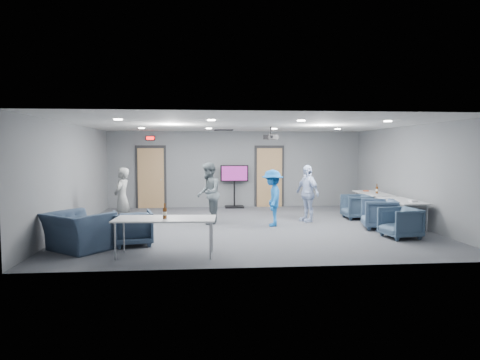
{
  "coord_description": "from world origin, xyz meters",
  "views": [
    {
      "loc": [
        -1.21,
        -11.22,
        2.03
      ],
      "look_at": [
        -0.16,
        0.62,
        1.2
      ],
      "focal_mm": 32.0,
      "sensor_mm": 36.0,
      "label": 1
    }
  ],
  "objects": [
    {
      "name": "person_c",
      "position": [
        1.77,
        0.66,
        0.81
      ],
      "size": [
        0.74,
        1.02,
        1.61
      ],
      "primitive_type": "imported",
      "rotation": [
        0.0,
        0.0,
        -1.15
      ],
      "color": "#C6D8FE",
      "rests_on": "floor"
    },
    {
      "name": "person_b",
      "position": [
        -1.04,
        0.51,
        0.85
      ],
      "size": [
        0.72,
        0.88,
        1.7
      ],
      "primitive_type": "imported",
      "rotation": [
        0.0,
        0.0,
        -1.67
      ],
      "color": "#525D62",
      "rests_on": "floor"
    },
    {
      "name": "downlights",
      "position": [
        0.0,
        0.0,
        2.68
      ],
      "size": [
        6.18,
        3.78,
        0.02
      ],
      "color": "white",
      "rests_on": "ceiling"
    },
    {
      "name": "chair_right_b",
      "position": [
        3.35,
        -0.64,
        0.39
      ],
      "size": [
        1.02,
        1.0,
        0.77
      ],
      "primitive_type": "imported",
      "rotation": [
        0.0,
        0.0,
        -1.8
      ],
      "color": "#3D5069",
      "rests_on": "floor"
    },
    {
      "name": "person_a",
      "position": [
        -3.3,
        0.1,
        0.79
      ],
      "size": [
        0.5,
        0.65,
        1.58
      ],
      "primitive_type": "imported",
      "rotation": [
        0.0,
        0.0,
        -1.81
      ],
      "color": "gray",
      "rests_on": "floor"
    },
    {
      "name": "projector",
      "position": [
        0.72,
        0.7,
        2.41
      ],
      "size": [
        0.41,
        0.39,
        0.35
      ],
      "rotation": [
        0.0,
        0.0,
        0.42
      ],
      "color": "black",
      "rests_on": "ceiling"
    },
    {
      "name": "tv_stand",
      "position": [
        -0.08,
        3.75,
        0.85
      ],
      "size": [
        0.98,
        0.47,
        1.51
      ],
      "color": "black",
      "rests_on": "floor"
    },
    {
      "name": "bottle_front",
      "position": [
        -1.92,
        -3.09,
        0.84
      ],
      "size": [
        0.08,
        0.08,
        0.3
      ],
      "color": "#50290D",
      "rests_on": "table_front_left"
    },
    {
      "name": "bottle_right",
      "position": [
        4.02,
        1.15,
        0.84
      ],
      "size": [
        0.08,
        0.08,
        0.29
      ],
      "color": "#50290D",
      "rests_on": "table_right_a"
    },
    {
      "name": "door_left",
      "position": [
        -3.0,
        3.95,
        1.07
      ],
      "size": [
        1.06,
        0.17,
        2.24
      ],
      "color": "black",
      "rests_on": "wall_back"
    },
    {
      "name": "chair_right_c",
      "position": [
        3.35,
        -1.81,
        0.35
      ],
      "size": [
        0.89,
        0.87,
        0.71
      ],
      "primitive_type": "imported",
      "rotation": [
        0.0,
        0.0,
        -1.4
      ],
      "color": "#394D62",
      "rests_on": "floor"
    },
    {
      "name": "person_d",
      "position": [
        0.66,
        0.02,
        0.76
      ],
      "size": [
        0.68,
        1.04,
        1.51
      ],
      "primitive_type": "imported",
      "rotation": [
        0.0,
        0.0,
        -1.69
      ],
      "color": "blue",
      "rests_on": "floor"
    },
    {
      "name": "wall_front",
      "position": [
        0.0,
        -4.0,
        1.35
      ],
      "size": [
        9.0,
        0.02,
        2.7
      ],
      "primitive_type": "cube",
      "color": "slate",
      "rests_on": "floor"
    },
    {
      "name": "ceiling",
      "position": [
        0.0,
        0.0,
        2.7
      ],
      "size": [
        9.0,
        9.0,
        0.0
      ],
      "primitive_type": "plane",
      "rotation": [
        3.14,
        0.0,
        0.0
      ],
      "color": "silver",
      "rests_on": "wall_back"
    },
    {
      "name": "floor",
      "position": [
        0.0,
        0.0,
        0.0
      ],
      "size": [
        9.0,
        9.0,
        0.0
      ],
      "primitive_type": "plane",
      "color": "#3C3F44",
      "rests_on": "ground"
    },
    {
      "name": "hvac_diffuser",
      "position": [
        -0.5,
        2.8,
        2.69
      ],
      "size": [
        0.6,
        0.6,
        0.03
      ],
      "primitive_type": "cube",
      "color": "black",
      "rests_on": "ceiling"
    },
    {
      "name": "wall_right",
      "position": [
        4.5,
        0.0,
        1.35
      ],
      "size": [
        0.02,
        8.0,
        2.7
      ],
      "primitive_type": "cube",
      "color": "slate",
      "rests_on": "floor"
    },
    {
      "name": "exit_sign",
      "position": [
        -3.0,
        3.93,
        2.45
      ],
      "size": [
        0.32,
        0.08,
        0.16
      ],
      "color": "black",
      "rests_on": "wall_back"
    },
    {
      "name": "chair_front_a",
      "position": [
        -2.7,
        -2.0,
        0.37
      ],
      "size": [
        0.95,
        0.97,
        0.74
      ],
      "primitive_type": "imported",
      "rotation": [
        0.0,
        0.0,
        3.37
      ],
      "color": "#374960",
      "rests_on": "floor"
    },
    {
      "name": "wrapper",
      "position": [
        4.1,
        -0.95,
        0.75
      ],
      "size": [
        0.21,
        0.16,
        0.04
      ],
      "primitive_type": "cube",
      "rotation": [
        0.0,
        0.0,
        0.18
      ],
      "color": "silver",
      "rests_on": "table_right_b"
    },
    {
      "name": "door_right",
      "position": [
        1.2,
        3.95,
        1.07
      ],
      "size": [
        1.06,
        0.17,
        2.24
      ],
      "color": "black",
      "rests_on": "wall_back"
    },
    {
      "name": "chair_right_a",
      "position": [
        3.35,
        0.99,
        0.36
      ],
      "size": [
        0.8,
        0.78,
        0.72
      ],
      "primitive_type": "imported",
      "rotation": [
        0.0,
        0.0,
        -1.58
      ],
      "color": "#324457",
      "rests_on": "floor"
    },
    {
      "name": "table_front_left",
      "position": [
        -1.92,
        -3.0,
        0.69
      ],
      "size": [
        1.97,
        0.93,
        0.73
      ],
      "rotation": [
        0.0,
        0.0,
        -0.07
      ],
      "color": "silver",
      "rests_on": "floor"
    },
    {
      "name": "chair_front_b",
      "position": [
        -3.73,
        -2.4,
        0.39
      ],
      "size": [
        1.58,
        1.56,
        0.77
      ],
      "primitive_type": "imported",
      "rotation": [
        0.0,
        0.0,
        2.46
      ],
      "color": "#34445A",
      "rests_on": "floor"
    },
    {
      "name": "wall_back",
      "position": [
        0.0,
        4.0,
        1.35
      ],
      "size": [
        9.0,
        0.02,
        2.7
      ],
      "primitive_type": "cube",
      "color": "slate",
      "rests_on": "floor"
    },
    {
      "name": "table_right_a",
      "position": [
        4.0,
        1.37,
        0.68
      ],
      "size": [
        0.7,
        1.69,
        0.73
      ],
      "rotation": [
        0.0,
        0.0,
        1.57
      ],
      "color": "silver",
      "rests_on": "floor"
    },
    {
      "name": "wall_left",
      "position": [
        -4.5,
        0.0,
        1.35
      ],
      "size": [
        0.02,
        8.0,
        2.7
      ],
      "primitive_type": "cube",
      "color": "slate",
      "rests_on": "floor"
    },
    {
      "name": "table_right_b",
      "position": [
        4.0,
        -0.53,
        0.68
      ],
      "size": [
        0.71,
        1.71,
        0.73
      ],
      "rotation": [
        0.0,
        0.0,
        1.57
      ],
      "color": "silver",
      "rests_on": "floor"
    },
    {
      "name": "snack_box",
      "position": [
        3.95,
        1.82,
        0.75
      ],
      "size": [
        0.16,
        0.11,
        0.04
      ],
      "primitive_type": "cube",
      "rotation": [
        0.0,
        0.0,
        0.04
      ],
      "color": "#BC522F",
      "rests_on": "table_right_a"
    }
  ]
}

